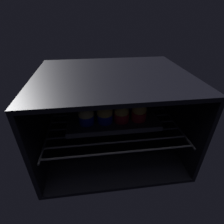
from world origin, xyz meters
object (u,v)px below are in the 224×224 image
baking_tray (112,117)px  muffin_row0_col1 (105,114)px  muffin_row0_col3 (139,111)px  muffin_row1_col0 (85,106)px  muffin_row1_col3 (135,104)px  muffin_row0_col2 (122,113)px  muffin_row1_col1 (102,105)px  muffin_row0_col0 (86,116)px  muffin_row1_col2 (120,104)px

baking_tray → muffin_row0_col1: bearing=-134.3°
muffin_row0_col3 → muffin_row1_col0: same height
muffin_row1_col0 → muffin_row1_col3: 22.83cm
muffin_row0_col2 → muffin_row1_col3: 10.61cm
baking_tray → muffin_row0_col2: 6.62cm
muffin_row0_col1 → muffin_row1_col0: bearing=137.9°
muffin_row0_col2 → baking_tray: bearing=133.8°
muffin_row1_col1 → muffin_row0_col0: bearing=-134.2°
muffin_row0_col0 → muffin_row1_col1: muffin_row1_col1 is taller
muffin_row0_col0 → muffin_row1_col2: muffin_row1_col2 is taller
muffin_row0_col2 → muffin_row1_col3: muffin_row1_col3 is taller
muffin_row1_col1 → muffin_row1_col2: muffin_row1_col2 is taller
muffin_row0_col2 → muffin_row1_col0: size_ratio=0.90×
muffin_row0_col0 → muffin_row0_col2: same height
muffin_row0_col1 → muffin_row1_col1: muffin_row1_col1 is taller
muffin_row1_col3 → muffin_row0_col0: bearing=-162.3°
muffin_row0_col2 → muffin_row1_col1: bearing=134.9°
baking_tray → muffin_row1_col0: muffin_row1_col0 is taller
muffin_row0_col0 → muffin_row1_col1: 10.34cm
muffin_row0_col1 → muffin_row0_col2: muffin_row0_col1 is taller
muffin_row1_col0 → muffin_row0_col1: bearing=-42.1°
muffin_row0_col0 → muffin_row0_col3: size_ratio=0.89×
baking_tray → muffin_row1_col3: muffin_row1_col3 is taller
baking_tray → muffin_row1_col2: bearing=40.8°
muffin_row1_col1 → muffin_row1_col2: size_ratio=0.99×
muffin_row0_col2 → muffin_row0_col3: bearing=0.6°
muffin_row0_col2 → muffin_row1_col0: 16.96cm
muffin_row0_col0 → muffin_row1_col3: 23.53cm
baking_tray → muffin_row0_col3: muffin_row0_col3 is taller
muffin_row0_col1 → muffin_row1_col3: 16.31cm
muffin_row1_col0 → baking_tray: bearing=-18.3°
muffin_row0_col3 → muffin_row1_col0: (-22.76, 7.47, 0.07)cm
muffin_row0_col0 → muffin_row1_col1: (7.20, 7.41, 0.47)cm
muffin_row0_col2 → muffin_row1_col2: size_ratio=0.91×
muffin_row0_col2 → muffin_row0_col3: (7.58, 0.08, 0.34)cm
baking_tray → muffin_row0_col0: muffin_row0_col0 is taller
baking_tray → muffin_row1_col3: bearing=18.0°
baking_tray → muffin_row0_col2: (3.55, -3.71, 4.18)cm
muffin_row1_col3 → muffin_row0_col2: bearing=-136.1°
muffin_row1_col1 → muffin_row1_col3: bearing=-0.9°
muffin_row0_col1 → muffin_row1_col0: size_ratio=0.93×
muffin_row0_col2 → muffin_row1_col1: (-7.57, 7.59, 0.35)cm
muffin_row0_col0 → muffin_row0_col3: (22.35, -0.10, 0.47)cm
muffin_row1_col0 → muffin_row1_col1: size_ratio=1.04×
baking_tray → muffin_row0_col0: size_ratio=4.99×
muffin_row0_col1 → muffin_row1_col2: size_ratio=0.95×
muffin_row0_col0 → muffin_row0_col1: (7.76, -0.01, 0.20)cm
muffin_row1_col3 → muffin_row0_col1: bearing=-153.9°
muffin_row0_col1 → muffin_row0_col2: (7.00, -0.17, -0.08)cm
muffin_row1_col0 → muffin_row0_col2: bearing=-26.4°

